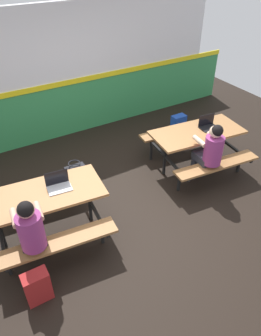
% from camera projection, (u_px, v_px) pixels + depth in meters
% --- Properties ---
extents(ground_plane, '(10.00, 10.00, 0.02)m').
position_uv_depth(ground_plane, '(134.00, 199.00, 5.32)').
color(ground_plane, black).
extents(accent_backdrop, '(8.00, 0.14, 2.60)m').
position_uv_depth(accent_backdrop, '(67.00, 77.00, 6.37)').
color(accent_backdrop, '#338C4C').
rests_on(accent_backdrop, ground).
extents(picnic_table_left, '(1.70, 1.71, 0.74)m').
position_uv_depth(picnic_table_left, '(44.00, 203.00, 4.39)').
color(picnic_table_left, '#9E6B3D').
rests_on(picnic_table_left, ground).
extents(picnic_table_right, '(1.70, 1.71, 0.74)m').
position_uv_depth(picnic_table_right, '(196.00, 139.00, 5.73)').
color(picnic_table_right, '#9E6B3D').
rests_on(picnic_table_right, ground).
extents(student_nearer, '(0.39, 0.54, 1.21)m').
position_uv_depth(student_nearer, '(31.00, 230.00, 3.81)').
color(student_nearer, '#2D2D38').
rests_on(student_nearer, ground).
extents(student_further, '(0.39, 0.54, 1.21)m').
position_uv_depth(student_further, '(210.00, 150.00, 5.20)').
color(student_further, '#2D2D38').
rests_on(student_further, ground).
extents(laptop_silver, '(0.34, 0.25, 0.22)m').
position_uv_depth(laptop_silver, '(59.00, 185.00, 4.37)').
color(laptop_silver, silver).
rests_on(laptop_silver, picnic_table_left).
extents(laptop_dark, '(0.34, 0.25, 0.22)m').
position_uv_depth(laptop_dark, '(208.00, 125.00, 5.72)').
color(laptop_dark, black).
rests_on(laptop_dark, picnic_table_right).
extents(backpack_dark, '(0.30, 0.22, 0.44)m').
position_uv_depth(backpack_dark, '(37.00, 286.00, 3.75)').
color(backpack_dark, maroon).
rests_on(backpack_dark, ground).
extents(tote_bag_bright, '(0.34, 0.21, 0.43)m').
position_uv_depth(tote_bag_bright, '(76.00, 174.00, 5.53)').
color(tote_bag_bright, black).
rests_on(tote_bag_bright, ground).
extents(satchel_spare, '(0.30, 0.22, 0.44)m').
position_uv_depth(satchel_spare, '(178.00, 125.00, 6.90)').
color(satchel_spare, '#1E47B2').
rests_on(satchel_spare, ground).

